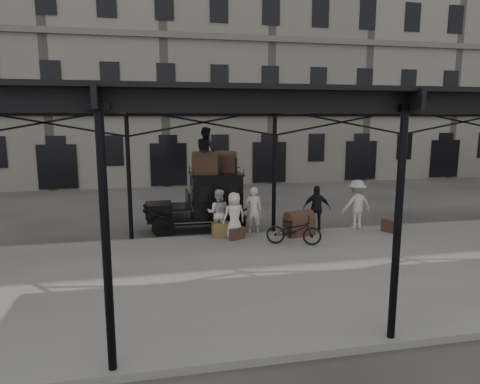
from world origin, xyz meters
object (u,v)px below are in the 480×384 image
object	(u,v)px
porter_left	(254,210)
bicycle	(294,230)
taxi	(207,199)
steamer_trunk_platform	(299,225)
porter_official	(317,208)
steamer_trunk_roof_near	(206,165)

from	to	relation	value
porter_left	bicycle	xyz separation A→B (m)	(0.97, -1.54, -0.38)
taxi	steamer_trunk_platform	size ratio (longest dim) A/B	3.70
porter_official	steamer_trunk_roof_near	distance (m)	4.33
steamer_trunk_roof_near	steamer_trunk_platform	world-z (taller)	steamer_trunk_roof_near
porter_official	steamer_trunk_roof_near	world-z (taller)	steamer_trunk_roof_near
bicycle	steamer_trunk_roof_near	world-z (taller)	steamer_trunk_roof_near
taxi	porter_left	world-z (taller)	taxi
porter_left	porter_official	bearing A→B (deg)	-161.93
steamer_trunk_platform	porter_left	bearing A→B (deg)	145.34
porter_official	bicycle	world-z (taller)	porter_official
porter_official	steamer_trunk_roof_near	bearing A→B (deg)	4.62
porter_left	taxi	bearing A→B (deg)	-24.79
taxi	porter_official	xyz separation A→B (m)	(3.81, -1.35, -0.23)
porter_left	bicycle	distance (m)	1.86
taxi	porter_official	size ratio (longest dim) A/B	2.22
taxi	porter_left	size ratio (longest dim) A/B	2.17
porter_left	steamer_trunk_platform	bearing A→B (deg)	-179.87
porter_left	porter_official	xyz separation A→B (m)	(2.36, 0.00, -0.02)
taxi	steamer_trunk_roof_near	distance (m)	1.35
porter_left	steamer_trunk_platform	size ratio (longest dim) A/B	1.71
bicycle	porter_left	bearing A→B (deg)	52.20
porter_left	porter_official	size ratio (longest dim) A/B	1.02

